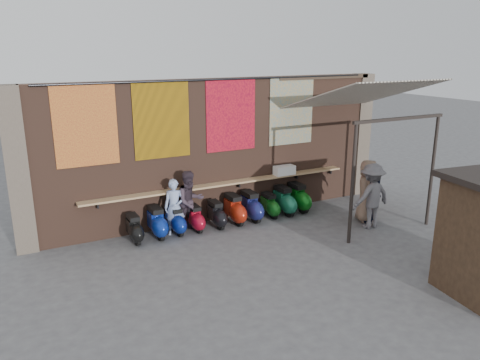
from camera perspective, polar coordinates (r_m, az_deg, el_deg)
The scene contains 33 objects.
ground at distance 11.65m, azimuth 3.15°, elevation -8.50°, with size 70.00×70.00×0.00m, color #474749.
brick_wall at distance 13.31m, azimuth -2.66°, elevation 3.67°, with size 10.00×0.40×4.00m, color brown.
pier_left at distance 12.13m, azimuth -25.52°, elevation 0.94°, with size 0.50×0.50×4.00m, color #4C4238.
pier_right at distance 16.16m, azimuth 14.37°, elevation 5.35°, with size 0.50×0.50×4.00m, color #4C4238.
eating_counter at distance 13.20m, azimuth -1.93°, elevation -0.44°, with size 8.00×0.32×0.05m, color #9E7A51.
shelf_box at distance 14.08m, azimuth 5.42°, elevation 1.20°, with size 0.64×0.30×0.27m, color white.
tapestry_redgold at distance 11.87m, azimuth -18.30°, elevation 6.34°, with size 1.50×0.02×2.00m, color maroon.
tapestry_sun at distance 12.32m, azimuth -9.53°, elevation 7.23°, with size 1.50×0.02×2.00m, color orange.
tapestry_orange at distance 13.07m, azimuth -1.10°, elevation 7.92°, with size 1.50×0.02×2.00m, color red.
tapestry_multi at distance 14.07m, azimuth 6.28°, elevation 8.39°, with size 1.50×0.02×2.00m, color teal.
hang_rail at distance 12.83m, azimuth -2.33°, elevation 12.16°, with size 0.06×0.06×9.50m, color black.
scooter_stool_0 at distance 12.25m, azimuth -12.77°, elevation -5.84°, with size 0.34×0.75×0.71m, color black, non-canonical shape.
scooter_stool_1 at distance 12.42m, azimuth -10.09°, elevation -5.14°, with size 0.38×0.85×0.80m, color navy, non-canonical shape.
scooter_stool_2 at distance 12.60m, azimuth -7.77°, elevation -4.95°, with size 0.34×0.76×0.72m, color navy, non-canonical shape.
scooter_stool_3 at distance 12.75m, azimuth -5.47°, elevation -4.67°, with size 0.33×0.73×0.69m, color maroon, non-canonical shape.
scooter_stool_4 at distance 12.93m, azimuth -2.88°, elevation -4.24°, with size 0.34×0.76×0.73m, color black, non-canonical shape.
scooter_stool_5 at distance 13.18m, azimuth -0.68°, elevation -3.61°, with size 0.39×0.86×0.82m, color #9A1F0E, non-canonical shape.
scooter_stool_6 at distance 13.41m, azimuth 1.36°, elevation -3.24°, with size 0.40×0.88×0.84m, color navy, non-canonical shape.
scooter_stool_7 at distance 13.74m, azimuth 3.63°, elevation -3.11°, with size 0.33×0.73×0.69m, color #105316, non-canonical shape.
scooter_stool_8 at distance 13.97m, azimuth 5.38°, elevation -2.53°, with size 0.39×0.87×0.83m, color #186145, non-canonical shape.
scooter_stool_9 at distance 14.28m, azimuth 7.09°, elevation -2.13°, with size 0.40×0.89×0.85m, color #0C5412, non-canonical shape.
diner_left at distance 12.43m, azimuth -7.99°, elevation -3.31°, with size 0.55×0.36×1.51m, color #8A9EC9.
diner_right at distance 12.54m, azimuth -6.11°, elevation -2.64°, with size 0.82×0.64×1.69m, color #342832.
shopper_navy at distance 13.64m, azimuth 15.96°, elevation -1.55°, with size 1.02×0.42×1.73m, color black.
shopper_grey at distance 13.22m, azimuth 15.74°, elevation -1.89°, with size 1.17×0.67×1.82m, color slate.
shopper_tan at distance 13.70m, azimuth 15.20°, elevation -1.29°, with size 0.87×0.57×1.79m, color #7A604D.
stall_sign at distance 11.01m, azimuth 26.93°, elevation -2.27°, with size 1.20×0.04×0.50m, color gold.
stall_shelf at distance 11.28m, azimuth 26.40°, elevation -6.35°, with size 1.79×0.10×0.06m, color #473321.
awning_canvas at distance 13.50m, azimuth 14.46°, elevation 10.03°, with size 3.20×3.40×0.03m, color beige.
awning_ledger at distance 14.69m, azimuth 10.36°, elevation 12.26°, with size 3.30×0.08×0.12m, color #33261C.
awning_header at distance 12.48m, azimuth 18.91°, elevation 7.08°, with size 3.00×0.08×0.08m, color black.
awning_post_left at distance 11.84m, azimuth 13.55°, elevation -0.53°, with size 0.09×0.09×3.10m, color black.
awning_post_right at distance 13.80m, azimuth 22.38°, elevation 1.00°, with size 0.09×0.09×3.10m, color black.
Camera 1 is at (-5.47, -9.11, 4.78)m, focal length 35.00 mm.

